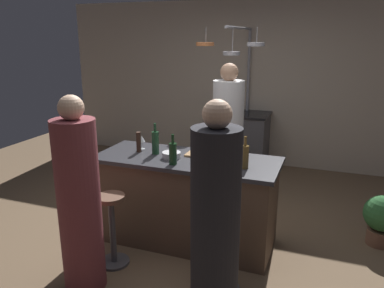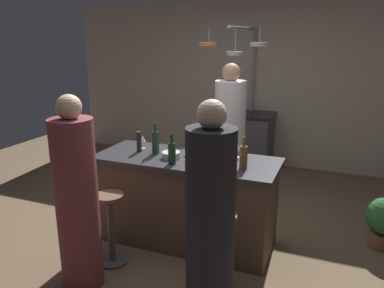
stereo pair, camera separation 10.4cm
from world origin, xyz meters
name	(u,v)px [view 2 (the right image)]	position (x,y,z in m)	size (l,w,h in m)	color
ground_plane	(187,240)	(0.00, 0.00, 0.00)	(9.00, 9.00, 0.00)	brown
back_wall	(255,84)	(0.00, 2.85, 1.30)	(6.40, 0.16, 2.60)	#BCAD99
kitchen_island	(186,200)	(0.00, 0.00, 0.45)	(1.80, 0.72, 0.90)	brown
stove_range	(246,141)	(0.00, 2.45, 0.45)	(0.80, 0.64, 0.89)	#47474C
chef	(229,142)	(0.13, 1.02, 0.81)	(0.37, 0.37, 1.75)	white
bar_stool_right	(220,249)	(0.56, -0.62, 0.38)	(0.28, 0.28, 0.68)	#4C4C51
guest_right	(210,224)	(0.59, -0.96, 0.77)	(0.35, 0.35, 1.65)	black
bar_stool_left	(111,225)	(-0.49, -0.62, 0.38)	(0.28, 0.28, 0.68)	#4C4C51
guest_left	(77,202)	(-0.54, -0.98, 0.75)	(0.34, 0.34, 1.63)	brown
overhead_pot_rack	(241,65)	(0.01, 1.93, 1.67)	(0.87, 1.41, 2.17)	gray
potted_plant	(384,220)	(1.85, 0.61, 0.30)	(0.36, 0.36, 0.52)	brown
cutting_board	(203,154)	(0.12, 0.13, 0.91)	(0.32, 0.22, 0.02)	#997047
pepper_mill	(139,142)	(-0.53, 0.01, 1.01)	(0.05, 0.05, 0.21)	#382319
wine_bottle_red	(172,153)	(-0.05, -0.22, 1.01)	(0.07, 0.07, 0.29)	#143319
wine_bottle_green	(155,142)	(-0.34, 0.01, 1.02)	(0.07, 0.07, 0.31)	#193D23
wine_bottle_amber	(243,157)	(0.60, -0.10, 1.01)	(0.07, 0.07, 0.29)	brown
wine_glass_near_left_guest	(142,139)	(-0.54, 0.11, 1.01)	(0.07, 0.07, 0.15)	silver
wine_glass_near_right_guest	(237,147)	(0.46, 0.19, 1.01)	(0.07, 0.07, 0.15)	silver
mixing_bowl_ceramic	(214,161)	(0.31, -0.08, 0.93)	(0.18, 0.18, 0.06)	silver
mixing_bowl_steel	(171,155)	(-0.14, -0.06, 0.93)	(0.18, 0.18, 0.06)	#B7B7BC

